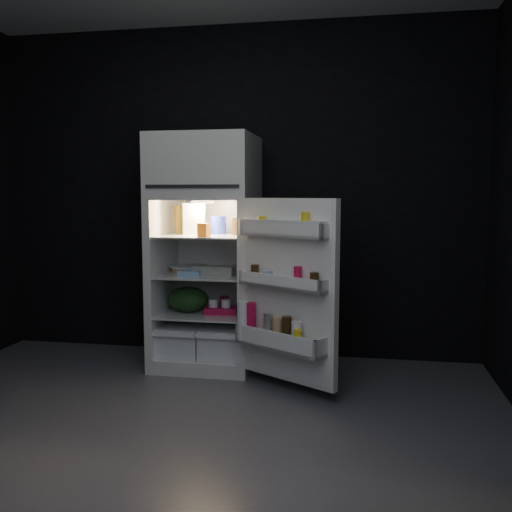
% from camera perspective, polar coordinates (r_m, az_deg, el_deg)
% --- Properties ---
extents(floor, '(4.00, 3.40, 0.00)m').
position_cam_1_polar(floor, '(3.39, -8.62, -17.08)').
color(floor, '#58585D').
rests_on(floor, ground).
extents(wall_back, '(4.00, 0.00, 2.70)m').
position_cam_1_polar(wall_back, '(4.75, -2.12, 6.38)').
color(wall_back, black).
rests_on(wall_back, ground).
extents(refrigerator, '(0.76, 0.71, 1.78)m').
position_cam_1_polar(refrigerator, '(4.43, -4.97, 1.27)').
color(refrigerator, white).
rests_on(refrigerator, ground).
extents(fridge_door, '(0.71, 0.54, 1.22)m').
position_cam_1_polar(fridge_door, '(3.77, 2.94, -3.70)').
color(fridge_door, white).
rests_on(fridge_door, ground).
extents(milk_jug, '(0.21, 0.21, 0.24)m').
position_cam_1_polar(milk_jug, '(4.43, -6.28, 3.72)').
color(milk_jug, white).
rests_on(milk_jug, refrigerator).
extents(mayo_jar, '(0.15, 0.15, 0.14)m').
position_cam_1_polar(mayo_jar, '(4.43, -3.77, 3.10)').
color(mayo_jar, '#2232B9').
rests_on(mayo_jar, refrigerator).
extents(jam_jar, '(0.12, 0.12, 0.13)m').
position_cam_1_polar(jam_jar, '(4.35, -1.73, 2.98)').
color(jam_jar, '#301F0D').
rests_on(jam_jar, refrigerator).
extents(amber_bottle, '(0.11, 0.11, 0.22)m').
position_cam_1_polar(amber_bottle, '(4.59, -7.64, 3.66)').
color(amber_bottle, '#BE901E').
rests_on(amber_bottle, refrigerator).
extents(small_carton, '(0.09, 0.08, 0.10)m').
position_cam_1_polar(small_carton, '(4.15, -5.24, 2.60)').
color(small_carton, orange).
rests_on(small_carton, refrigerator).
extents(egg_carton, '(0.32, 0.14, 0.07)m').
position_cam_1_polar(egg_carton, '(4.31, -4.29, -1.47)').
color(egg_carton, gray).
rests_on(egg_carton, refrigerator).
extents(pie, '(0.30, 0.30, 0.04)m').
position_cam_1_polar(pie, '(4.51, -6.66, -1.34)').
color(pie, tan).
rests_on(pie, refrigerator).
extents(flat_package, '(0.17, 0.09, 0.04)m').
position_cam_1_polar(flat_package, '(4.29, -6.61, -1.74)').
color(flat_package, '#81A5C8').
rests_on(flat_package, refrigerator).
extents(wrapped_pkg, '(0.14, 0.13, 0.05)m').
position_cam_1_polar(wrapped_pkg, '(4.55, -1.66, -1.17)').
color(wrapped_pkg, beige).
rests_on(wrapped_pkg, refrigerator).
extents(produce_bag, '(0.40, 0.37, 0.20)m').
position_cam_1_polar(produce_bag, '(4.46, -6.79, -4.31)').
color(produce_bag, '#193815').
rests_on(produce_bag, refrigerator).
extents(yogurt_tray, '(0.26, 0.16, 0.05)m').
position_cam_1_polar(yogurt_tray, '(4.38, -3.54, -5.46)').
color(yogurt_tray, '#BB103F').
rests_on(yogurt_tray, refrigerator).
extents(small_can_red, '(0.07, 0.07, 0.09)m').
position_cam_1_polar(small_can_red, '(4.61, -3.18, -4.61)').
color(small_can_red, '#BB103F').
rests_on(small_can_red, refrigerator).
extents(small_can_silver, '(0.09, 0.09, 0.09)m').
position_cam_1_polar(small_can_silver, '(4.52, -1.15, -4.81)').
color(small_can_silver, silver).
rests_on(small_can_silver, refrigerator).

